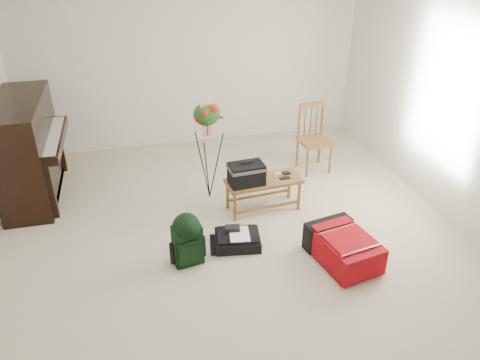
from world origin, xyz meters
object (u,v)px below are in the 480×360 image
object	(u,v)px
green_backpack	(187,237)
piano	(29,152)
black_duffel	(237,239)
flower_stand	(208,152)
bench	(251,176)
red_suitcase	(341,245)
dining_chair	(314,139)

from	to	relation	value
green_backpack	piano	bearing A→B (deg)	124.08
black_duffel	piano	bearing A→B (deg)	151.81
black_duffel	flower_stand	bearing A→B (deg)	103.97
bench	red_suitcase	size ratio (longest dim) A/B	1.11
bench	red_suitcase	xyz separation A→B (m)	(0.67, -1.08, -0.32)
red_suitcase	green_backpack	world-z (taller)	green_backpack
piano	black_duffel	xyz separation A→B (m)	(2.22, -1.63, -0.53)
black_duffel	flower_stand	world-z (taller)	flower_stand
dining_chair	flower_stand	xyz separation A→B (m)	(-1.53, -0.41, 0.18)
bench	red_suitcase	distance (m)	1.30
dining_chair	flower_stand	bearing A→B (deg)	-168.53
black_duffel	green_backpack	size ratio (longest dim) A/B	0.91
bench	black_duffel	distance (m)	0.80
bench	green_backpack	size ratio (longest dim) A/B	1.60
green_backpack	bench	bearing A→B (deg)	33.21
piano	black_duffel	world-z (taller)	piano
piano	bench	xyz separation A→B (m)	(2.53, -1.02, -0.11)
black_duffel	green_backpack	xyz separation A→B (m)	(-0.55, -0.17, 0.24)
bench	black_duffel	xyz separation A→B (m)	(-0.31, -0.61, -0.41)
piano	bench	world-z (taller)	piano
dining_chair	green_backpack	world-z (taller)	dining_chair
black_duffel	bench	bearing A→B (deg)	70.92
dining_chair	green_backpack	distance (m)	2.57
red_suitcase	piano	bearing A→B (deg)	135.59
bench	red_suitcase	world-z (taller)	bench
piano	flower_stand	size ratio (longest dim) A/B	1.17
dining_chair	black_duffel	bearing A→B (deg)	-137.48
red_suitcase	green_backpack	size ratio (longest dim) A/B	1.44
piano	red_suitcase	distance (m)	3.85
flower_stand	red_suitcase	bearing A→B (deg)	-62.59
piano	green_backpack	bearing A→B (deg)	-47.22
dining_chair	piano	bearing A→B (deg)	174.07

